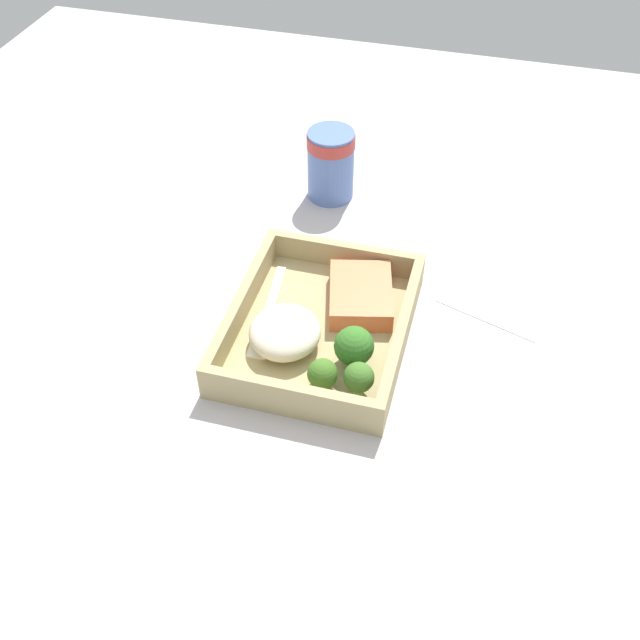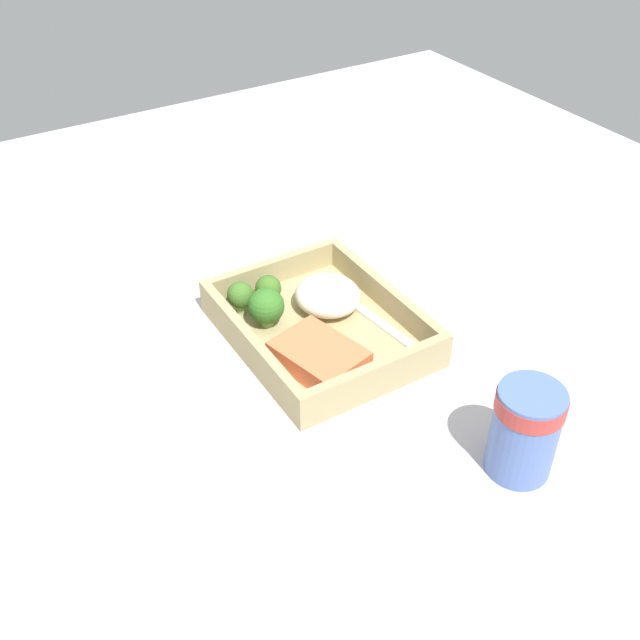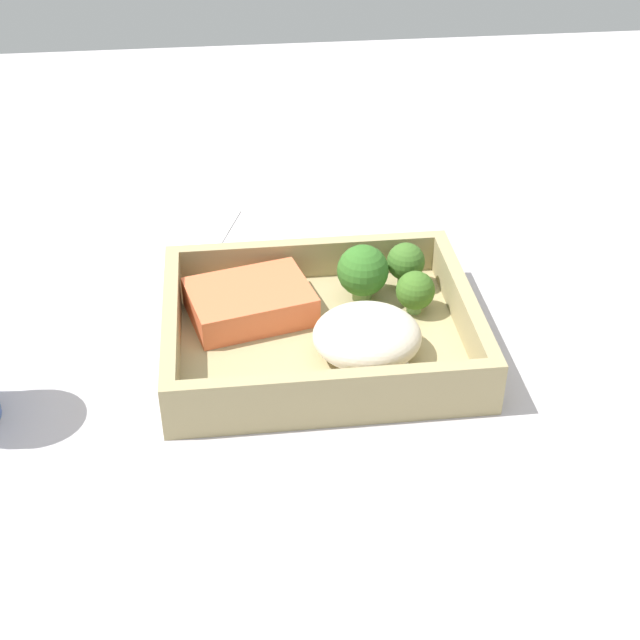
{
  "view_description": "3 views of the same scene",
  "coord_description": "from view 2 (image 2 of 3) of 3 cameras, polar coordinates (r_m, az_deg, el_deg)",
  "views": [
    {
      "loc": [
        60.12,
        16.27,
        64.15
      ],
      "look_at": [
        0.0,
        0.0,
        2.7
      ],
      "focal_mm": 42.0,
      "sensor_mm": 36.0,
      "label": 1
    },
    {
      "loc": [
        -61.65,
        37.76,
        58.59
      ],
      "look_at": [
        0.0,
        0.0,
        2.7
      ],
      "focal_mm": 42.0,
      "sensor_mm": 36.0,
      "label": 2
    },
    {
      "loc": [
        -6.9,
        -59.69,
        44.83
      ],
      "look_at": [
        0.0,
        0.0,
        2.7
      ],
      "focal_mm": 50.0,
      "sensor_mm": 36.0,
      "label": 3
    }
  ],
  "objects": [
    {
      "name": "broccoli_floret_3",
      "position": [
        0.92,
        -4.12,
        1.03
      ],
      "size": [
        4.51,
        4.51,
        5.13
      ],
      "color": "#779C56",
      "rests_on": "takeout_tray"
    },
    {
      "name": "takeout_tray",
      "position": [
        0.93,
        0.0,
        -1.03
      ],
      "size": [
        25.44,
        20.49,
        1.2
      ],
      "primitive_type": "cube",
      "color": "tan",
      "rests_on": "ground_plane"
    },
    {
      "name": "tray_rim",
      "position": [
        0.91,
        0.0,
        0.11
      ],
      "size": [
        25.44,
        20.49,
        3.43
      ],
      "color": "tan",
      "rests_on": "takeout_tray"
    },
    {
      "name": "broccoli_floret_2",
      "position": [
        0.96,
        -3.96,
        2.41
      ],
      "size": [
        3.37,
        3.37,
        3.8
      ],
      "color": "#73A35A",
      "rests_on": "takeout_tray"
    },
    {
      "name": "ground_plane",
      "position": [
        0.94,
        0.0,
        -1.79
      ],
      "size": [
        160.0,
        160.0,
        2.0
      ],
      "primitive_type": "cube",
      "color": "#B8B1B5"
    },
    {
      "name": "salmon_fillet",
      "position": [
        0.86,
        -0.1,
        -2.8
      ],
      "size": [
        11.6,
        9.66,
        2.66
      ],
      "primitive_type": "cube",
      "rotation": [
        0.0,
        0.0,
        0.24
      ],
      "color": "#F17044",
      "rests_on": "takeout_tray"
    },
    {
      "name": "broccoli_floret_1",
      "position": [
        0.94,
        -6.08,
        1.86
      ],
      "size": [
        3.39,
        3.39,
        4.29
      ],
      "color": "#83AD67",
      "rests_on": "takeout_tray"
    },
    {
      "name": "fork",
      "position": [
        0.95,
        3.45,
        0.59
      ],
      "size": [
        15.89,
        3.42,
        0.44
      ],
      "color": "white",
      "rests_on": "takeout_tray"
    },
    {
      "name": "receipt_slip",
      "position": [
        0.78,
        -7.99,
        -10.96
      ],
      "size": [
        13.58,
        15.73,
        0.24
      ],
      "primitive_type": "cube",
      "rotation": [
        0.0,
        0.0,
        -0.32
      ],
      "color": "white",
      "rests_on": "ground_plane"
    },
    {
      "name": "paper_cup",
      "position": [
        0.76,
        15.38,
        -7.86
      ],
      "size": [
        6.82,
        6.82,
        10.3
      ],
      "color": "#506CB0",
      "rests_on": "ground_plane"
    },
    {
      "name": "mashed_potatoes",
      "position": [
        0.95,
        0.59,
        1.9
      ],
      "size": [
        8.73,
        8.27,
        3.87
      ],
      "primitive_type": "ellipsoid",
      "color": "beige",
      "rests_on": "takeout_tray"
    }
  ]
}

